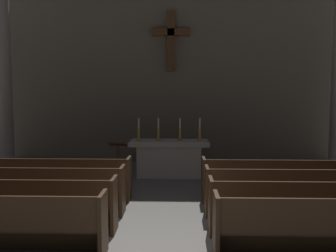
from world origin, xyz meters
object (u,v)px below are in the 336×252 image
pew_right_row_2 (307,207)px  column_left_second (1,70)px  pew_left_row_4 (56,178)px  pew_right_row_3 (291,192)px  candlestick_outer_left (139,133)px  candlestick_outer_right (200,134)px  altar (169,157)px  lectern (118,165)px  pew_left_row_3 (40,190)px  pew_right_row_1 (329,227)px  candlestick_inner_left (158,133)px  pew_right_row_4 (278,180)px  candlestick_inner_right (180,133)px  pew_left_row_2 (20,204)px

pew_right_row_2 → column_left_second: (-7.31, 4.76, 2.50)m
pew_left_row_4 → pew_right_row_3: same height
column_left_second → candlestick_outer_left: 4.41m
column_left_second → candlestick_outer_right: column_left_second is taller
altar → lectern: lectern is taller
pew_left_row_3 → pew_right_row_1: bearing=-21.8°
pew_right_row_3 → candlestick_inner_left: candlestick_inner_left is taller
pew_right_row_4 → altar: 3.44m
pew_right_row_4 → candlestick_outer_right: size_ratio=5.21×
candlestick_outer_left → pew_right_row_4: bearing=-36.4°
pew_left_row_4 → pew_right_row_4: (4.87, 0.00, 0.00)m
pew_right_row_1 → candlestick_inner_right: candlestick_inner_right is taller
pew_left_row_3 → column_left_second: column_left_second is taller
pew_left_row_3 → pew_right_row_3: 4.87m
pew_right_row_1 → candlestick_outer_left: candlestick_outer_left is taller
altar → lectern: (-1.25, -1.20, 0.01)m
pew_right_row_3 → candlestick_outer_right: size_ratio=5.21×
pew_right_row_1 → candlestick_inner_left: 6.05m
column_left_second → lectern: column_left_second is taller
pew_right_row_2 → candlestick_outer_right: bearing=109.9°
pew_left_row_3 → pew_right_row_3: bearing=0.0°
candlestick_outer_left → column_left_second: bearing=174.5°
lectern → pew_right_row_1: bearing=-48.3°
pew_left_row_3 → column_left_second: bearing=122.8°
pew_right_row_2 → candlestick_outer_right: candlestick_outer_right is taller
candlestick_inner_left → lectern: candlestick_inner_left is taller
pew_right_row_3 → candlestick_inner_right: size_ratio=5.21×
candlestick_inner_left → pew_right_row_1: bearing=-62.9°
altar → pew_right_row_4: bearing=-44.9°
pew_right_row_3 → candlestick_inner_left: 4.42m
pew_right_row_3 → lectern: 4.29m
column_left_second → candlestick_outer_left: bearing=-5.5°
candlestick_inner_left → lectern: bearing=-128.4°
lectern → pew_left_row_4: bearing=-134.0°
candlestick_outer_right → altar: bearing=180.0°
altar → candlestick_inner_left: (-0.30, 0.00, 0.68)m
pew_left_row_3 → altar: 4.18m
candlestick_outer_left → lectern: 1.43m
pew_left_row_3 → pew_right_row_4: bearing=11.3°
pew_right_row_1 → pew_right_row_3: 1.95m
candlestick_inner_right → candlestick_outer_right: bearing=0.0°
pew_right_row_2 → altar: 5.00m
pew_left_row_4 → candlestick_inner_right: bearing=41.5°
pew_right_row_2 → pew_right_row_4: same height
pew_left_row_3 → candlestick_outer_right: (3.29, 3.40, 0.73)m
pew_left_row_4 → pew_right_row_2: 5.25m
pew_right_row_1 → candlestick_outer_left: 6.32m
altar → candlestick_outer_right: bearing=0.0°
candlestick_inner_left → lectern: size_ratio=0.55×
column_left_second → pew_left_row_2: bearing=-62.9°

